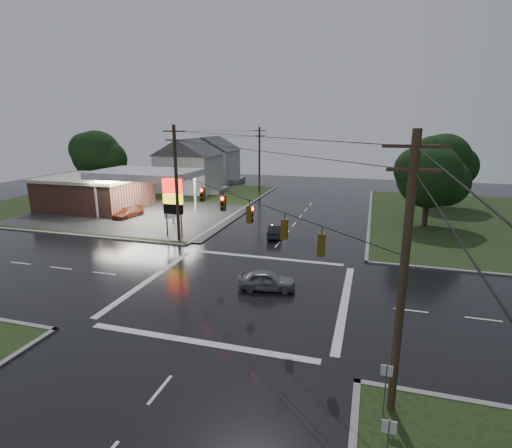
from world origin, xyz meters
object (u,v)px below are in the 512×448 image
(gas_station, at_px, (102,190))
(car_crossing, at_px, (267,280))
(utility_pole_n, at_px, (259,159))
(house_far, at_px, (212,158))
(utility_pole_nw, at_px, (176,182))
(car_pump, at_px, (128,213))
(house_near, at_px, (189,165))
(utility_pole_se, at_px, (403,276))
(tree_ne_far, at_px, (444,161))
(tree_nw_behind, at_px, (98,155))
(car_north, at_px, (276,231))
(tree_ne_near, at_px, (431,176))
(pylon_sign, at_px, (173,198))

(gas_station, bearing_deg, car_crossing, -34.87)
(utility_pole_n, distance_m, car_crossing, 39.29)
(gas_station, distance_m, utility_pole_n, 24.60)
(utility_pole_n, relative_size, house_far, 0.95)
(utility_pole_nw, relative_size, utility_pole_n, 1.05)
(utility_pole_n, height_order, car_pump, utility_pole_n)
(utility_pole_n, height_order, house_near, utility_pole_n)
(utility_pole_nw, bearing_deg, house_near, 113.37)
(utility_pole_se, bearing_deg, utility_pole_n, 111.80)
(house_near, bearing_deg, tree_ne_far, -3.01)
(house_far, bearing_deg, gas_station, -97.50)
(car_pump, bearing_deg, house_near, 103.75)
(utility_pole_nw, bearing_deg, house_far, 107.92)
(utility_pole_nw, xyz_separation_m, tree_nw_behind, (-24.34, 20.49, 0.46))
(tree_nw_behind, bearing_deg, tree_ne_far, 4.49)
(utility_pole_se, distance_m, car_north, 25.62)
(tree_ne_far, xyz_separation_m, car_north, (-17.95, -20.60, -5.56))
(car_north, height_order, car_crossing, car_crossing)
(utility_pole_nw, bearing_deg, tree_ne_near, 27.86)
(utility_pole_nw, distance_m, tree_ne_far, 36.20)
(tree_nw_behind, xyz_separation_m, tree_ne_near, (47.98, -8.00, -0.62))
(gas_station, height_order, tree_nw_behind, tree_nw_behind)
(utility_pole_se, relative_size, car_crossing, 2.80)
(utility_pole_n, relative_size, car_north, 2.80)
(gas_station, relative_size, car_north, 6.99)
(utility_pole_se, bearing_deg, tree_ne_far, 80.02)
(utility_pole_n, xyz_separation_m, tree_ne_far, (26.65, -4.01, 0.71))
(car_north, relative_size, car_crossing, 0.95)
(pylon_sign, distance_m, house_far, 39.21)
(car_pump, bearing_deg, utility_pole_nw, -23.72)
(pylon_sign, distance_m, utility_pole_se, 28.34)
(utility_pole_n, distance_m, tree_ne_far, 26.96)
(tree_ne_far, bearing_deg, tree_nw_behind, -175.51)
(utility_pole_se, distance_m, tree_ne_near, 31.83)
(pylon_sign, height_order, tree_nw_behind, tree_nw_behind)
(house_near, height_order, car_pump, house_near)
(pylon_sign, bearing_deg, tree_ne_far, 40.35)
(gas_station, xyz_separation_m, utility_pole_se, (35.18, -29.20, 3.17))
(utility_pole_nw, relative_size, tree_ne_far, 1.12)
(tree_nw_behind, relative_size, tree_ne_far, 1.02)
(tree_ne_near, xyz_separation_m, car_pump, (-33.90, -5.58, -4.94))
(tree_ne_near, relative_size, car_crossing, 2.29)
(utility_pole_nw, distance_m, tree_ne_near, 26.74)
(utility_pole_se, distance_m, house_near, 54.77)
(house_near, relative_size, tree_ne_near, 1.23)
(gas_station, height_order, tree_ne_near, tree_ne_near)
(utility_pole_n, xyz_separation_m, house_near, (-11.45, -2.00, -1.06))
(tree_ne_near, bearing_deg, gas_station, -176.70)
(pylon_sign, bearing_deg, gas_station, 148.78)
(utility_pole_n, xyz_separation_m, car_crossing, (11.18, -37.36, -4.80))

